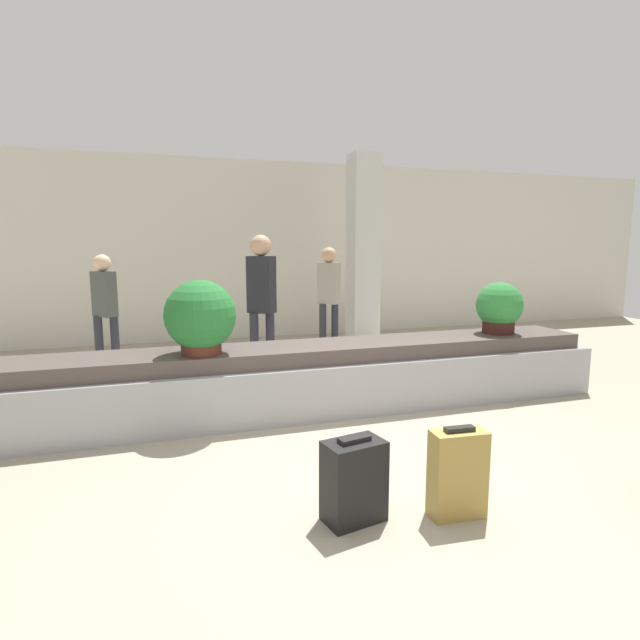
% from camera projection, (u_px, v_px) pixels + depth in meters
% --- Properties ---
extents(ground_plane, '(18.00, 18.00, 0.00)m').
position_uv_depth(ground_plane, '(391.00, 481.00, 3.61)').
color(ground_plane, '#9E937F').
extents(back_wall, '(18.00, 0.06, 3.20)m').
position_uv_depth(back_wall, '(248.00, 250.00, 9.05)').
color(back_wall, beige).
rests_on(back_wall, ground_plane).
extents(carousel, '(6.23, 0.85, 0.69)m').
position_uv_depth(carousel, '(320.00, 378.00, 5.17)').
color(carousel, '#9E9EA3').
rests_on(carousel, ground_plane).
extents(pillar, '(0.47, 0.47, 3.20)m').
position_uv_depth(pillar, '(363.00, 251.00, 8.49)').
color(pillar, silver).
rests_on(pillar, ground_plane).
extents(suitcase_2, '(0.36, 0.19, 0.58)m').
position_uv_depth(suitcase_2, '(458.00, 473.00, 3.11)').
color(suitcase_2, '#A3843D').
rests_on(suitcase_2, ground_plane).
extents(suitcase_3, '(0.40, 0.30, 0.54)m').
position_uv_depth(suitcase_3, '(354.00, 481.00, 3.06)').
color(suitcase_3, black).
rests_on(suitcase_3, ground_plane).
extents(potted_plant_0, '(0.52, 0.52, 0.59)m').
position_uv_depth(potted_plant_0, '(499.00, 308.00, 5.71)').
color(potted_plant_0, '#381914').
rests_on(potted_plant_0, carousel).
extents(potted_plant_1, '(0.66, 0.66, 0.69)m').
position_uv_depth(potted_plant_1, '(200.00, 318.00, 4.58)').
color(potted_plant_1, '#4C2319').
rests_on(potted_plant_1, carousel).
extents(traveler_0, '(0.36, 0.34, 1.82)m').
position_uv_depth(traveler_0, '(262.00, 294.00, 6.09)').
color(traveler_0, '#282833').
rests_on(traveler_0, ground_plane).
extents(traveler_1, '(0.34, 0.36, 1.57)m').
position_uv_depth(traveler_1, '(105.00, 303.00, 6.60)').
color(traveler_1, '#282833').
rests_on(traveler_1, ground_plane).
extents(traveler_2, '(0.35, 0.35, 1.66)m').
position_uv_depth(traveler_2, '(329.00, 291.00, 7.69)').
color(traveler_2, '#282833').
rests_on(traveler_2, ground_plane).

